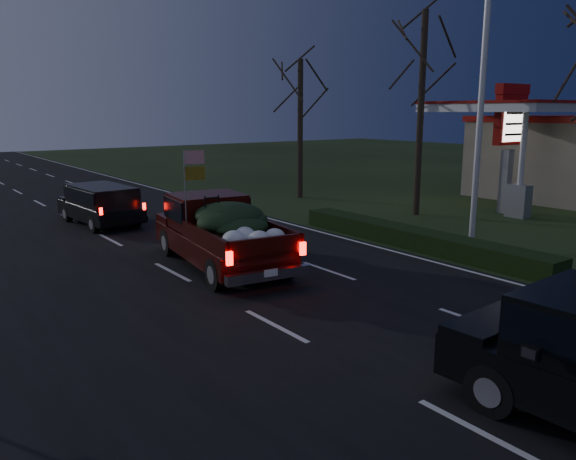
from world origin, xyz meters
TOP-DOWN VIEW (x-y plane):
  - ground at (0.00, 0.00)m, footprint 120.00×120.00m
  - road_asphalt at (0.00, 0.00)m, footprint 14.00×120.00m
  - hedge_row at (7.80, 3.00)m, footprint 1.00×10.00m
  - light_pole at (9.50, 2.00)m, footprint 0.50×0.90m
  - gas_price_pylon at (16.00, 4.99)m, footprint 2.00×0.41m
  - gas_station_building at (24.00, 6.00)m, footprint 10.00×7.00m
  - gas_canopy at (18.00, 6.00)m, footprint 7.10×6.10m
  - bare_tree_mid at (12.50, 7.00)m, footprint 3.60×3.60m
  - bare_tree_far at (11.50, 14.00)m, footprint 3.60×3.60m
  - pickup_truck at (1.46, 4.81)m, footprint 2.94×5.99m
  - lead_suv at (0.69, 12.90)m, footprint 2.12×4.55m

SIDE VIEW (x-z plane):
  - ground at x=0.00m, z-range 0.00..0.00m
  - road_asphalt at x=0.00m, z-range 0.00..0.02m
  - hedge_row at x=7.80m, z-range 0.00..0.60m
  - lead_suv at x=0.69m, z-range 0.33..1.61m
  - pickup_truck at x=1.46m, z-range -0.38..2.64m
  - gas_station_building at x=24.00m, z-range 0.00..4.00m
  - gas_price_pylon at x=16.00m, z-range 0.98..6.56m
  - gas_canopy at x=18.00m, z-range 1.91..6.79m
  - bare_tree_far at x=11.50m, z-range 1.73..8.73m
  - light_pole at x=9.50m, z-range 0.90..10.06m
  - bare_tree_mid at x=12.50m, z-range 2.10..10.60m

